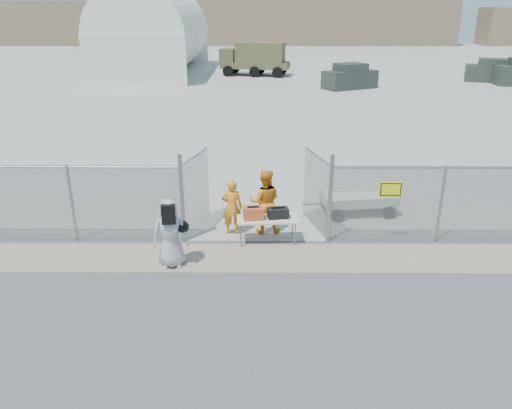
{
  "coord_description": "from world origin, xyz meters",
  "views": [
    {
      "loc": [
        0.07,
        -10.54,
        6.09
      ],
      "look_at": [
        0.0,
        2.0,
        1.1
      ],
      "focal_mm": 35.0,
      "sensor_mm": 36.0,
      "label": 1
    }
  ],
  "objects_px": {
    "visitor": "(170,233)",
    "security_worker_left": "(232,207)",
    "security_worker_right": "(265,202)",
    "folding_table": "(267,230)",
    "utility_trailer": "(357,202)"
  },
  "relations": [
    {
      "from": "visitor",
      "to": "utility_trailer",
      "type": "height_order",
      "value": "visitor"
    },
    {
      "from": "visitor",
      "to": "security_worker_left",
      "type": "bearing_deg",
      "value": 46.05
    },
    {
      "from": "security_worker_right",
      "to": "visitor",
      "type": "xyz_separation_m",
      "value": [
        -2.35,
        -2.05,
        -0.04
      ]
    },
    {
      "from": "folding_table",
      "to": "visitor",
      "type": "xyz_separation_m",
      "value": [
        -2.41,
        -1.38,
        0.54
      ]
    },
    {
      "from": "folding_table",
      "to": "security_worker_left",
      "type": "relative_size",
      "value": 1.01
    },
    {
      "from": "security_worker_right",
      "to": "utility_trailer",
      "type": "distance_m",
      "value": 3.34
    },
    {
      "from": "security_worker_left",
      "to": "visitor",
      "type": "bearing_deg",
      "value": 56.25
    },
    {
      "from": "folding_table",
      "to": "security_worker_right",
      "type": "height_order",
      "value": "security_worker_right"
    },
    {
      "from": "security_worker_right",
      "to": "utility_trailer",
      "type": "height_order",
      "value": "security_worker_right"
    },
    {
      "from": "security_worker_left",
      "to": "utility_trailer",
      "type": "height_order",
      "value": "security_worker_left"
    },
    {
      "from": "security_worker_left",
      "to": "folding_table",
      "type": "bearing_deg",
      "value": 154.97
    },
    {
      "from": "utility_trailer",
      "to": "security_worker_left",
      "type": "bearing_deg",
      "value": -165.57
    },
    {
      "from": "security_worker_left",
      "to": "security_worker_right",
      "type": "distance_m",
      "value": 0.95
    },
    {
      "from": "security_worker_left",
      "to": "security_worker_right",
      "type": "xyz_separation_m",
      "value": [
        0.93,
        0.14,
        0.12
      ]
    },
    {
      "from": "folding_table",
      "to": "visitor",
      "type": "relative_size",
      "value": 0.93
    }
  ]
}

